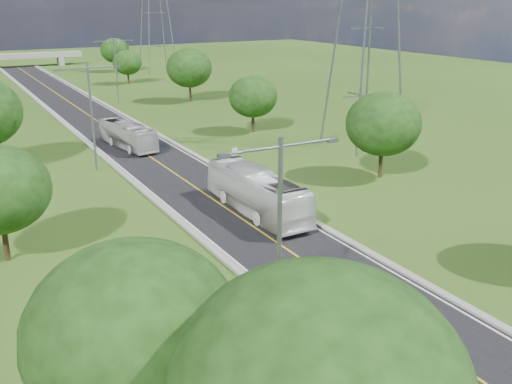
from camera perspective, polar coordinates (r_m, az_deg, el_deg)
ground at (r=72.03m, az=-14.02°, el=5.78°), size 260.00×260.00×0.00m
road at (r=77.70m, az=-15.26°, el=6.62°), size 8.00×150.00×0.06m
curb_left at (r=76.79m, az=-18.34°, el=6.25°), size 0.50×150.00×0.22m
curb_right at (r=78.80m, az=-12.27°, el=7.08°), size 0.50×150.00×0.22m
speed_limit_sign at (r=53.44m, az=-2.15°, el=3.67°), size 0.55×0.09×2.40m
overpass at (r=149.59m, az=-22.85°, el=12.34°), size 30.00×3.00×3.20m
streetlight_near_left at (r=25.33m, az=2.37°, el=-3.47°), size 5.90×0.25×10.00m
streetlight_mid_left at (r=55.15m, az=-16.16°, el=8.05°), size 5.90×0.25×10.00m
streetlight_far_right at (r=89.79m, az=-13.84°, el=12.14°), size 5.90×0.25×10.00m
power_tower_near at (r=62.68m, az=11.20°, el=17.06°), size 9.00×6.40×28.00m
power_tower_far at (r=130.67m, az=-10.10°, el=17.85°), size 9.00×6.40×28.00m
tree_la at (r=19.42m, az=-12.08°, el=-13.60°), size 7.14×7.14×8.30m
tree_rb at (r=52.27m, az=12.61°, el=6.67°), size 6.72×6.72×7.82m
tree_rc at (r=69.48m, az=-0.31°, el=9.52°), size 5.88×5.88×6.84m
tree_rd at (r=91.63m, az=-6.69°, el=12.23°), size 7.14×7.14×8.30m
tree_re at (r=113.37m, az=-12.75°, el=12.52°), size 5.46×5.46×6.35m
tree_rf at (r=133.41m, az=-13.93°, el=13.58°), size 6.30×6.30×7.33m
bus_outbound at (r=42.88m, az=0.09°, el=-0.01°), size 2.81×11.86×3.30m
bus_inbound at (r=63.78m, az=-12.75°, el=5.57°), size 3.76×10.19×2.77m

